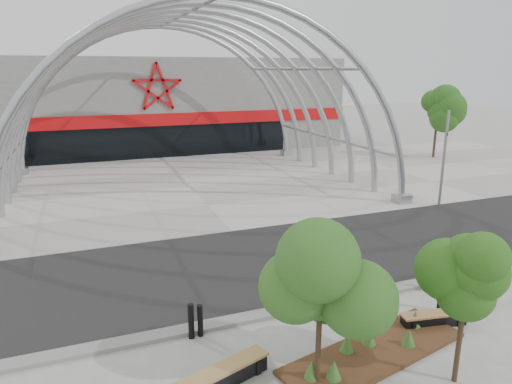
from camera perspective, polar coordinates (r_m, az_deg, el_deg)
ground at (r=14.63m, az=5.76°, el=-13.77°), size 140.00×140.00×0.00m
road at (r=17.49m, az=0.59°, el=-8.62°), size 140.00×7.00×0.02m
forecourt at (r=28.41m, az=-8.30°, el=0.62°), size 60.00×17.00×0.04m
kerb at (r=14.41m, az=6.22°, el=-14.00°), size 60.00×0.50×0.12m
arena_building at (r=45.33m, az=-13.64°, el=10.82°), size 34.00×15.24×8.00m
vault_canopy at (r=28.41m, az=-8.30°, el=0.61°), size 20.80×15.80×20.36m
planting_bed at (r=12.64m, az=14.34°, el=-18.58°), size 5.50×2.76×0.56m
signal_pole at (r=25.56m, az=22.44°, el=4.03°), size 0.38×0.70×5.06m
street_tree_0 at (r=10.04m, az=8.18°, el=-9.38°), size 1.78×1.78×4.05m
street_tree_1 at (r=11.20m, az=24.88°, el=-10.11°), size 1.50×1.50×3.54m
bench_0 at (r=11.33m, az=-3.90°, el=-21.93°), size 2.30×1.18×0.47m
bench_1 at (r=14.32m, az=21.32°, el=-14.61°), size 1.97×0.74×0.40m
bollard_0 at (r=12.92m, az=-6.99°, el=-15.69°), size 0.15×0.15×0.92m
bollard_1 at (r=12.84m, az=-8.12°, el=-15.71°), size 0.16×0.16×1.00m
bollard_2 at (r=14.18m, az=7.13°, el=-12.72°), size 0.15×0.15×0.91m
bollard_3 at (r=15.01m, az=22.10°, el=-11.92°), size 0.16×0.16×1.02m
bollard_4 at (r=16.12m, az=21.10°, el=-9.91°), size 0.16×0.16×1.02m
bg_tree_1 at (r=39.93m, az=21.84°, el=10.02°), size 2.70×2.70×5.91m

